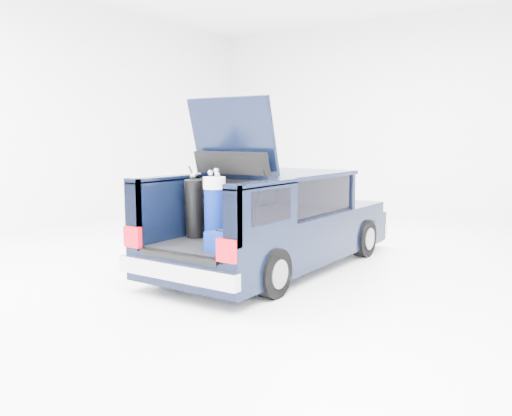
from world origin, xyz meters
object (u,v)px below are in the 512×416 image
Objects in this scene: red_suitcase at (247,221)px; black_golf_bag at (194,208)px; blue_duffel at (228,243)px; car at (278,223)px; blue_golf_bag at (215,209)px.

black_golf_bag is (-0.79, -0.13, 0.12)m from red_suitcase.
blue_duffel is (0.21, -0.70, -0.16)m from red_suitcase.
black_golf_bag is at bearing -110.16° from car.
car is 1.51m from blue_golf_bag.
blue_duffel is at bearing -49.57° from black_golf_bag.
red_suitcase is 0.45m from blue_golf_bag.
red_suitcase is 0.68× the size of black_golf_bag.
car reaches higher than blue_golf_bag.
car is 7.99× the size of blue_duffel.
black_golf_bag is (-0.50, -1.36, 0.33)m from car.
red_suitcase is (0.29, -1.23, 0.21)m from car.
red_suitcase is at bearing 57.64° from blue_golf_bag.
blue_golf_bag is at bearing -92.59° from car.
black_golf_bag is at bearing -168.73° from blue_golf_bag.
blue_golf_bag is at bearing 156.09° from blue_duffel.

